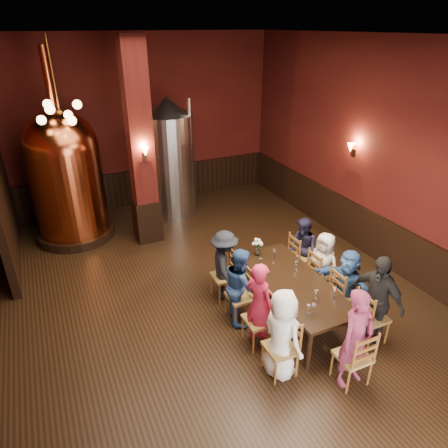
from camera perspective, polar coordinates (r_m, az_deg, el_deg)
name	(u,v)px	position (r m, az deg, el deg)	size (l,w,h in m)	color
room	(203,188)	(6.56, -3.06, 5.22)	(10.00, 10.02, 4.50)	black
wainscot_right	(370,233)	(9.40, 20.10, -1.24)	(0.08, 9.90, 1.00)	black
wainscot_back	(137,187)	(11.62, -12.35, 5.17)	(7.90, 0.08, 1.00)	black
column	(140,147)	(9.01, -11.86, 10.72)	(0.58, 0.58, 4.50)	#4C1410
partition	(4,208)	(9.54, -28.92, 2.05)	(0.22, 3.50, 2.40)	black
pendant_cluster	(59,112)	(8.70, -22.45, 14.55)	(0.90, 0.90, 1.70)	#A57226
sconce_wall	(354,149)	(9.28, 18.07, 10.11)	(0.20, 0.20, 0.36)	black
sconce_column	(144,153)	(8.74, -11.33, 9.94)	(0.20, 0.20, 0.36)	black
dining_table	(294,284)	(6.96, 9.94, -8.43)	(1.06, 2.42, 0.75)	black
chair_0	(280,348)	(6.09, 8.07, -17.10)	(0.46, 0.46, 0.92)	brown
person_0	(282,334)	(5.91, 8.24, -15.28)	(0.70, 0.46, 1.44)	white
chair_1	(258,320)	(6.51, 4.94, -13.45)	(0.46, 0.46, 0.92)	brown
person_1	(259,305)	(6.33, 5.04, -11.44)	(0.55, 0.36, 1.50)	#CC2348
chair_2	(240,296)	(6.96, 2.32, -10.28)	(0.46, 0.46, 0.92)	brown
person_2	(240,285)	(6.83, 2.36, -8.72)	(0.67, 0.33, 1.38)	navy
chair_3	(224,276)	(7.46, 0.04, -7.46)	(0.46, 0.46, 0.92)	brown
person_3	(224,266)	(7.33, 0.04, -5.96)	(0.89, 0.51, 1.38)	black
chair_4	(372,316)	(6.96, 20.40, -12.27)	(0.46, 0.46, 0.92)	brown
person_4	(376,300)	(6.77, 20.84, -10.07)	(0.93, 0.39, 1.58)	black
chair_5	(345,293)	(7.33, 16.87, -9.45)	(0.46, 0.46, 0.92)	brown
person_5	(346,284)	(7.23, 17.07, -8.22)	(1.21, 0.39, 1.30)	#325997
chair_6	(322,274)	(7.74, 13.79, -6.92)	(0.46, 0.46, 0.92)	brown
person_6	(323,265)	(7.64, 13.94, -5.73)	(0.64, 0.41, 1.30)	beige
chair_7	(302,257)	(8.19, 11.02, -4.61)	(0.46, 0.46, 0.92)	brown
person_7	(302,249)	(8.09, 11.13, -3.49)	(0.63, 0.31, 1.29)	#1B1933
chair_8	(353,356)	(6.19, 17.92, -17.49)	(0.46, 0.46, 0.92)	brown
person_8	(356,339)	(5.98, 18.35, -15.30)	(0.56, 0.37, 1.55)	#812B4C
copper_kettle	(66,175)	(9.83, -21.63, 6.52)	(1.95, 1.95, 4.29)	black
steel_vessel	(170,159)	(10.50, -7.74, 9.25)	(1.48, 1.48, 3.08)	#B2B2B7
rose_vase	(258,245)	(7.45, 4.89, -2.95)	(0.20, 0.20, 0.34)	white
wine_glass_0	(316,295)	(6.53, 12.99, -9.84)	(0.07, 0.07, 0.17)	white
wine_glass_1	(260,263)	(7.18, 5.24, -5.50)	(0.07, 0.07, 0.17)	white
wine_glass_2	(298,260)	(7.34, 10.49, -5.09)	(0.07, 0.07, 0.17)	white
wine_glass_3	(296,266)	(7.16, 10.27, -5.92)	(0.07, 0.07, 0.17)	white
wine_glass_4	(309,310)	(6.21, 12.03, -11.88)	(0.07, 0.07, 0.17)	white
wine_glass_5	(313,309)	(6.24, 12.65, -11.70)	(0.07, 0.07, 0.17)	white
wine_glass_6	(274,254)	(7.47, 7.21, -4.22)	(0.07, 0.07, 0.17)	white
wine_glass_7	(335,293)	(6.64, 15.51, -9.47)	(0.07, 0.07, 0.17)	white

